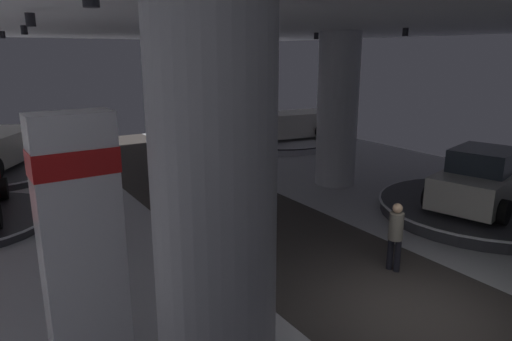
% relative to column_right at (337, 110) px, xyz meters
% --- Properties ---
extents(ground, '(24.00, 44.00, 0.06)m').
position_rel_column_right_xyz_m(ground, '(-4.77, -7.67, -2.77)').
color(ground, '#B2B2B7').
extents(ceiling_with_spotlights, '(24.00, 44.00, 0.39)m').
position_rel_column_right_xyz_m(ceiling_with_spotlights, '(-4.77, -7.67, 2.80)').
color(ceiling_with_spotlights, silver).
extents(column_right, '(1.47, 1.47, 5.50)m').
position_rel_column_right_xyz_m(column_right, '(0.00, 0.00, 0.00)').
color(column_right, silver).
rests_on(column_right, ground).
extents(column_left, '(1.52, 1.52, 5.50)m').
position_rel_column_right_xyz_m(column_left, '(-9.05, -7.75, 0.00)').
color(column_left, '#ADADB2').
rests_on(column_left, ground).
extents(brand_sign_pylon, '(1.28, 0.68, 4.03)m').
position_rel_column_right_xyz_m(brand_sign_pylon, '(-10.30, -6.04, -0.67)').
color(brand_sign_pylon, slate).
rests_on(brand_sign_pylon, ground).
extents(display_platform_mid_right, '(5.91, 5.91, 0.37)m').
position_rel_column_right_xyz_m(display_platform_mid_right, '(1.28, -5.04, -2.54)').
color(display_platform_mid_right, '#333338').
rests_on(display_platform_mid_right, ground).
extents(display_car_mid_right, '(4.52, 3.04, 1.71)m').
position_rel_column_right_xyz_m(display_car_mid_right, '(1.25, -5.05, -1.61)').
color(display_car_mid_right, silver).
rests_on(display_car_mid_right, display_platform_mid_right).
extents(display_platform_deep_right, '(5.68, 5.68, 0.34)m').
position_rel_column_right_xyz_m(display_platform_deep_right, '(2.55, 7.04, -2.56)').
color(display_platform_deep_right, silver).
rests_on(display_platform_deep_right, ground).
extents(pickup_truck_deep_right, '(5.52, 3.17, 2.30)m').
position_rel_column_right_xyz_m(pickup_truck_deep_right, '(2.23, 7.08, -1.47)').
color(pickup_truck_deep_right, silver).
rests_on(pickup_truck_deep_right, display_platform_deep_right).
extents(visitor_walking_near, '(0.32, 0.32, 1.59)m').
position_rel_column_right_xyz_m(visitor_walking_near, '(-4.80, -0.31, -1.84)').
color(visitor_walking_near, black).
rests_on(visitor_walking_near, ground).
extents(visitor_walking_far, '(0.32, 0.32, 1.59)m').
position_rel_column_right_xyz_m(visitor_walking_far, '(-3.74, -6.12, -1.84)').
color(visitor_walking_far, black).
rests_on(visitor_walking_far, ground).
extents(stanchion_a, '(0.28, 0.28, 1.01)m').
position_rel_column_right_xyz_m(stanchion_a, '(-7.78, -5.09, -2.38)').
color(stanchion_a, '#333338').
rests_on(stanchion_a, ground).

